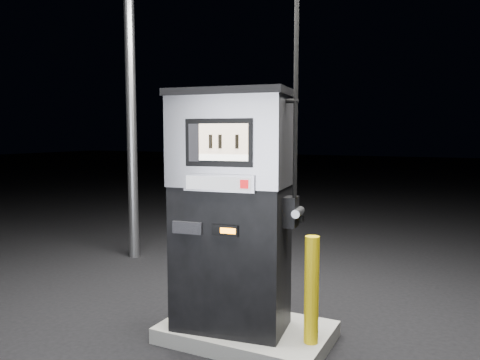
% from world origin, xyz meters
% --- Properties ---
extents(ground, '(80.00, 80.00, 0.00)m').
position_xyz_m(ground, '(0.00, 0.00, 0.00)').
color(ground, black).
rests_on(ground, ground).
extents(pump_island, '(1.60, 1.00, 0.15)m').
position_xyz_m(pump_island, '(0.00, 0.00, 0.07)').
color(pump_island, slate).
rests_on(pump_island, ground).
extents(fuel_dispenser, '(1.29, 0.82, 4.70)m').
position_xyz_m(fuel_dispenser, '(-0.11, -0.10, 1.31)').
color(fuel_dispenser, black).
rests_on(fuel_dispenser, pump_island).
extents(bollard_left, '(0.13, 0.13, 0.96)m').
position_xyz_m(bollard_left, '(-0.74, -0.10, 0.63)').
color(bollard_left, '#DFBD0C').
rests_on(bollard_left, pump_island).
extents(bollard_right, '(0.17, 0.17, 0.97)m').
position_xyz_m(bollard_right, '(0.68, -0.10, 0.63)').
color(bollard_right, '#DFBD0C').
rests_on(bollard_right, pump_island).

